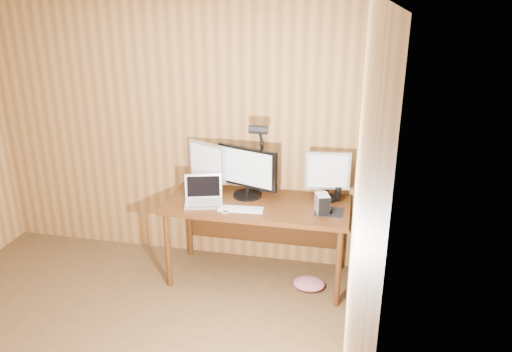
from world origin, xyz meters
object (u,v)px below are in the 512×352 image
(laptop, at_px, (204,196))
(desk_lamp, at_px, (260,148))
(hard_drive, at_px, (322,204))
(speaker, at_px, (338,194))
(monitor_center, at_px, (247,171))
(monitor_right, at_px, (328,175))
(phone, at_px, (226,211))
(mouse, at_px, (329,210))
(monitor_left, at_px, (207,165))
(desk, at_px, (259,212))
(keyboard, at_px, (241,209))

(laptop, xyz_separation_m, desk_lamp, (0.45, 0.27, 0.38))
(laptop, height_order, hard_drive, laptop)
(speaker, bearing_deg, monitor_center, -175.35)
(laptop, bearing_deg, speaker, -2.90)
(monitor_right, relative_size, phone, 4.30)
(speaker, bearing_deg, phone, -154.97)
(monitor_right, relative_size, hard_drive, 2.57)
(phone, bearing_deg, hard_drive, 10.12)
(phone, height_order, speaker, speaker)
(monitor_right, xyz_separation_m, mouse, (0.04, -0.26, -0.21))
(monitor_right, bearing_deg, laptop, -172.92)
(monitor_left, xyz_separation_m, mouse, (1.13, -0.26, -0.22))
(monitor_center, height_order, mouse, monitor_center)
(monitor_left, relative_size, phone, 4.47)
(desk, relative_size, monitor_center, 2.82)
(monitor_left, bearing_deg, phone, -30.69)
(keyboard, height_order, speaker, speaker)
(keyboard, xyz_separation_m, mouse, (0.73, 0.11, 0.01))
(mouse, bearing_deg, laptop, 166.52)
(laptop, bearing_deg, mouse, -15.46)
(speaker, xyz_separation_m, desk_lamp, (-0.70, 0.00, 0.37))
(keyboard, bearing_deg, phone, -158.93)
(monitor_left, height_order, desk_lamp, desk_lamp)
(monitor_right, xyz_separation_m, speaker, (0.10, -0.00, -0.17))
(speaker, distance_m, desk_lamp, 0.79)
(mouse, bearing_deg, hard_drive, -172.49)
(monitor_center, distance_m, monitor_right, 0.71)
(monitor_left, height_order, speaker, monitor_left)
(phone, xyz_separation_m, speaker, (0.90, 0.42, 0.06))
(speaker, bearing_deg, desk_lamp, 179.76)
(monitor_center, height_order, speaker, monitor_center)
(monitor_center, relative_size, monitor_left, 1.25)
(monitor_center, height_order, keyboard, monitor_center)
(monitor_left, distance_m, mouse, 1.18)
(desk, xyz_separation_m, monitor_right, (0.59, 0.13, 0.36))
(desk, bearing_deg, speaker, 10.09)
(desk, bearing_deg, desk_lamp, 96.59)
(laptop, bearing_deg, monitor_left, 82.56)
(hard_drive, xyz_separation_m, speaker, (0.12, 0.28, -0.02))
(monitor_left, height_order, monitor_right, monitor_left)
(desk, xyz_separation_m, hard_drive, (0.57, -0.16, 0.20))
(laptop, bearing_deg, monitor_right, -1.45)
(monitor_center, height_order, monitor_right, monitor_center)
(monitor_left, bearing_deg, keyboard, -17.56)
(monitor_center, bearing_deg, hard_drive, 1.85)
(monitor_center, height_order, desk_lamp, desk_lamp)
(desk, height_order, phone, phone)
(monitor_left, distance_m, phone, 0.56)
(laptop, relative_size, hard_drive, 2.22)
(laptop, height_order, desk_lamp, desk_lamp)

